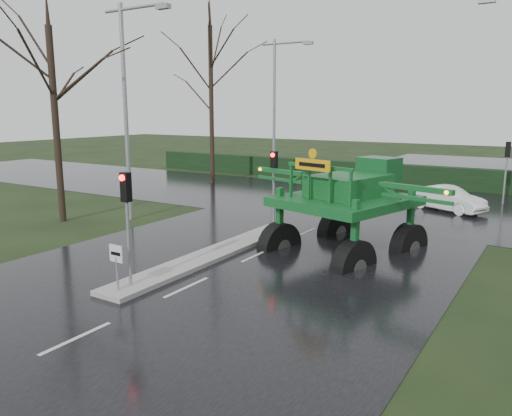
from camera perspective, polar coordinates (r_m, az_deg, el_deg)
The scene contains 15 objects.
ground at distance 15.33m, azimuth -7.93°, elevation -9.05°, with size 140.00×140.00×0.00m, color black.
road_main at distance 23.55m, azimuth 7.82°, elevation -1.85°, with size 14.00×80.00×0.02m, color black.
road_cross at distance 29.02m, azimuth 12.69°, elevation 0.45°, with size 80.00×12.00×0.02m, color black.
median_island at distance 18.30m, azimuth -5.05°, elevation -5.33°, with size 1.20×10.00×0.16m, color gray.
hedge_row at distance 36.48m, azimuth 16.94°, elevation 3.58°, with size 44.00×0.90×1.50m, color black.
keep_left_sign at distance 14.84m, azimuth -15.66°, elevation -5.75°, with size 0.50×0.07×1.35m.
traffic_signal_near at distance 14.81m, azimuth -14.57°, elevation 0.38°, with size 0.26×0.33×3.52m.
traffic_signal_mid at distance 21.47m, azimuth 2.06°, elevation 4.00°, with size 0.26×0.33×3.52m.
traffic_signal_far at distance 31.23m, azimuth 26.77°, elevation 5.07°, with size 0.26×0.33×3.52m.
street_light_left_near at distance 24.40m, azimuth -14.27°, elevation 12.53°, with size 3.85×0.30×10.00m.
street_light_left_far at distance 35.59m, azimuth 2.53°, elevation 12.33°, with size 3.85×0.30×10.00m.
tree_left_near at distance 25.24m, azimuth -22.12°, elevation 11.69°, with size 6.30×6.30×10.85m.
tree_left_far at distance 36.32m, azimuth -5.17°, elevation 14.10°, with size 7.70×7.70×13.26m.
crop_sprayer at distance 19.19m, azimuth 3.24°, elevation 2.35°, with size 8.56×6.36×4.93m.
white_sedan at distance 28.20m, azimuth 20.94°, elevation -0.34°, with size 1.38×3.95×1.30m, color white.
Camera 1 is at (9.31, -10.98, 5.27)m, focal length 35.00 mm.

